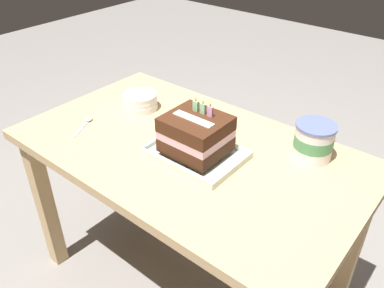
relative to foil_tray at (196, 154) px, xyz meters
name	(u,v)px	position (x,y,z in m)	size (l,w,h in m)	color
ground_plane	(189,280)	(-0.05, 0.02, -0.73)	(8.00, 8.00, 0.00)	gray
dining_table	(188,170)	(-0.05, 0.02, -0.11)	(1.23, 0.72, 0.72)	tan
foil_tray	(196,154)	(0.00, 0.00, 0.00)	(0.31, 0.23, 0.02)	silver
birthday_cake	(196,134)	(0.00, 0.00, 0.08)	(0.20, 0.18, 0.17)	#432313
bowl_stack	(140,101)	(-0.39, 0.12, 0.02)	(0.14, 0.14, 0.11)	white
ice_cream_tub	(314,141)	(0.31, 0.24, 0.06)	(0.13, 0.13, 0.13)	white
serving_spoon_near_tray	(87,121)	(-0.47, -0.10, 0.00)	(0.08, 0.14, 0.01)	silver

